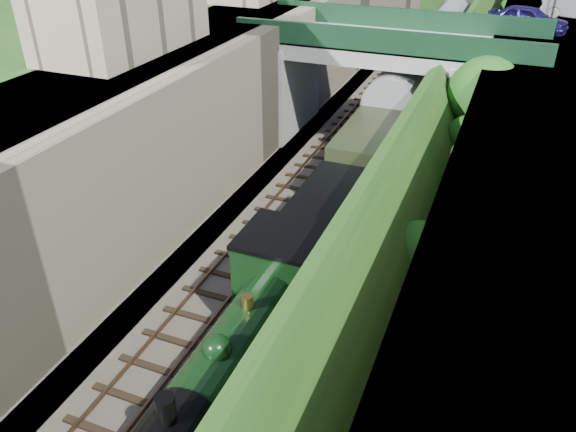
{
  "coord_description": "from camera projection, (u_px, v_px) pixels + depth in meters",
  "views": [
    {
      "loc": [
        6.75,
        -7.0,
        13.45
      ],
      "look_at": [
        0.0,
        9.8,
        2.69
      ],
      "focal_mm": 35.0,
      "sensor_mm": 36.0,
      "label": 1
    }
  ],
  "objects": [
    {
      "name": "trackbed",
      "position": [
        358.0,
        168.0,
        30.52
      ],
      "size": [
        10.0,
        90.0,
        0.2
      ],
      "primitive_type": "cube",
      "color": "#473F38",
      "rests_on": "ground"
    },
    {
      "name": "retaining_wall",
      "position": [
        264.0,
        95.0,
        30.55
      ],
      "size": [
        1.0,
        90.0,
        7.0
      ],
      "primitive_type": "cube",
      "color": "#756B56",
      "rests_on": "ground"
    },
    {
      "name": "street_plateau_left",
      "position": [
        208.0,
        88.0,
        31.67
      ],
      "size": [
        6.0,
        90.0,
        7.0
      ],
      "primitive_type": "cube",
      "color": "#262628",
      "rests_on": "ground"
    },
    {
      "name": "street_plateau_right",
      "position": [
        561.0,
        143.0,
        25.93
      ],
      "size": [
        8.0,
        90.0,
        6.25
      ],
      "primitive_type": "cube",
      "color": "#262628",
      "rests_on": "ground"
    },
    {
      "name": "embankment_slope",
      "position": [
        461.0,
        132.0,
        27.98
      ],
      "size": [
        4.34,
        90.75,
        6.36
      ],
      "color": "#1E4714",
      "rests_on": "ground"
    },
    {
      "name": "track_left",
      "position": [
        323.0,
        160.0,
        31.09
      ],
      "size": [
        2.5,
        90.0,
        0.2
      ],
      "color": "black",
      "rests_on": "trackbed"
    },
    {
      "name": "track_right",
      "position": [
        380.0,
        169.0,
        30.06
      ],
      "size": [
        2.5,
        90.0,
        0.2
      ],
      "color": "black",
      "rests_on": "trackbed"
    },
    {
      "name": "road_bridge",
      "position": [
        398.0,
        78.0,
        31.38
      ],
      "size": [
        16.0,
        6.4,
        7.25
      ],
      "color": "gray",
      "rests_on": "ground"
    },
    {
      "name": "building_near",
      "position": [
        121.0,
        3.0,
        24.24
      ],
      "size": [
        4.0,
        8.0,
        4.0
      ],
      "primitive_type": "cube",
      "color": "gray",
      "rests_on": "street_plateau_left"
    },
    {
      "name": "tree",
      "position": [
        487.0,
        97.0,
        26.86
      ],
      "size": [
        3.6,
        3.8,
        6.6
      ],
      "color": "black",
      "rests_on": "ground"
    },
    {
      "name": "car_blue",
      "position": [
        528.0,
        19.0,
        31.03
      ],
      "size": [
        4.56,
        2.6,
        1.46
      ],
      "primitive_type": "imported",
      "rotation": [
        0.0,
        0.0,
        1.36
      ],
      "color": "#19124F",
      "rests_on": "street_plateau_right"
    },
    {
      "name": "locomotive",
      "position": [
        247.0,
        348.0,
        16.19
      ],
      "size": [
        3.1,
        10.23,
        3.83
      ],
      "color": "black",
      "rests_on": "trackbed"
    },
    {
      "name": "tender",
      "position": [
        328.0,
        230.0,
        22.2
      ],
      "size": [
        2.7,
        6.0,
        3.05
      ],
      "color": "black",
      "rests_on": "trackbed"
    },
    {
      "name": "coach_front",
      "position": [
        398.0,
        115.0,
        32.03
      ],
      "size": [
        2.9,
        18.0,
        3.7
      ],
      "color": "black",
      "rests_on": "trackbed"
    },
    {
      "name": "coach_middle",
      "position": [
        446.0,
        41.0,
        47.02
      ],
      "size": [
        2.9,
        18.0,
        3.7
      ],
      "color": "black",
      "rests_on": "trackbed"
    },
    {
      "name": "coach_rear",
      "position": [
        471.0,
        3.0,
        62.02
      ],
      "size": [
        2.9,
        18.0,
        3.7
      ],
      "color": "black",
      "rests_on": "trackbed"
    }
  ]
}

